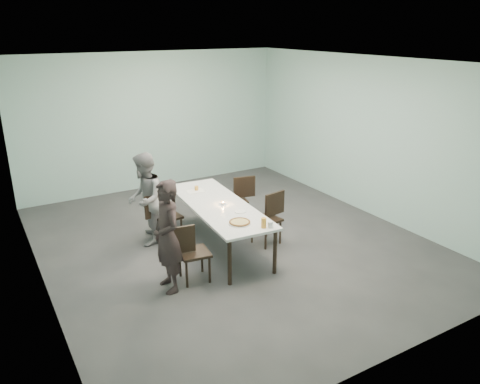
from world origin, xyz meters
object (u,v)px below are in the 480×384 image
diner_far (145,199)px  tealight (223,203)px  side_plate (240,211)px  chair_near_left (189,249)px  chair_near_right (270,215)px  table (218,207)px  chair_far_right (239,196)px  beer_glass (264,223)px  amber_tumbler (196,188)px  water_tumbler (270,224)px  pizza (240,222)px  chair_far_left (163,214)px  diner_near (167,237)px

diner_far → tealight: (1.04, -0.80, -0.01)m
side_plate → tealight: tealight is taller
chair_near_left → tealight: 1.24m
chair_near_left → chair_near_right: 1.80m
side_plate → chair_near_left: bearing=-162.7°
table → chair_far_right: size_ratio=3.06×
beer_glass → chair_near_right: bearing=51.1°
chair_near_right → amber_tumbler: (-0.83, 1.10, 0.29)m
chair_near_right → diner_far: size_ratio=0.56×
diner_far → water_tumbler: bearing=56.7°
chair_near_right → side_plate: chair_near_right is taller
pizza → water_tumbler: water_tumbler is taller
amber_tumbler → diner_far: bearing=-177.1°
pizza → water_tumbler: size_ratio=3.78×
diner_far → side_plate: 1.65m
chair_far_left → amber_tumbler: size_ratio=10.88×
chair_far_right → pizza: (-0.93, -1.61, 0.27)m
chair_near_right → pizza: 1.11m
diner_near → pizza: bearing=89.8°
chair_near_left → water_tumbler: 1.23m
water_tumbler → diner_far: bearing=121.5°
table → chair_far_left: 0.99m
table → side_plate: (0.14, -0.47, 0.06)m
chair_far_right → amber_tumbler: chair_far_right is taller
beer_glass → tealight: beer_glass is taller
beer_glass → amber_tumbler: (-0.14, 1.96, -0.03)m
side_plate → beer_glass: size_ratio=1.20×
chair_far_left → diner_far: size_ratio=0.56×
chair_far_right → side_plate: (-0.69, -1.22, 0.25)m
side_plate → water_tumbler: 0.74m
diner_far → side_plate: diner_far is taller
side_plate → table: bearing=106.7°
diner_near → side_plate: 1.43m
chair_near_left → pizza: (0.81, -0.06, 0.27)m
chair_near_right → diner_far: (-1.80, 1.05, 0.28)m
tealight → amber_tumbler: 0.85m
chair_far_left → diner_near: (-0.52, -1.50, 0.30)m
chair_near_right → tealight: size_ratio=15.54×
chair_near_right → tealight: chair_near_right is taller
chair_near_left → beer_glass: bearing=-12.2°
water_tumbler → amber_tumbler: bearing=96.5°
chair_far_left → chair_near_right: 1.81m
chair_near_left → side_plate: 1.13m
pizza → water_tumbler: bearing=-47.9°
diner_far → beer_glass: 2.21m
table → chair_far_left: chair_far_left is taller
diner_near → tealight: 1.52m
side_plate → amber_tumbler: 1.27m
chair_near_left → pizza: bearing=3.1°
diner_near → table: bearing=124.7°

